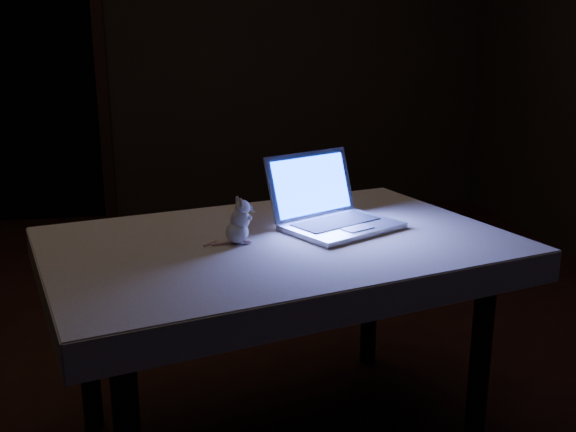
{
  "coord_description": "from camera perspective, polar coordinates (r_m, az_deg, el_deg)",
  "views": [
    {
      "loc": [
        -0.11,
        -2.33,
        1.25
      ],
      "look_at": [
        0.21,
        -0.51,
        0.75
      ],
      "focal_mm": 40.0,
      "sensor_mm": 36.0,
      "label": 1
    }
  ],
  "objects": [
    {
      "name": "back_wall",
      "position": [
        4.83,
        -9.0,
        15.47
      ],
      "size": [
        4.5,
        0.04,
        2.6
      ],
      "primitive_type": "cube",
      "color": "black",
      "rests_on": "ground"
    },
    {
      "name": "floor",
      "position": [
        2.65,
        -6.59,
        -13.28
      ],
      "size": [
        5.0,
        5.0,
        0.0
      ],
      "primitive_type": "plane",
      "color": "black",
      "rests_on": "ground"
    },
    {
      "name": "plush_mouse",
      "position": [
        1.88,
        -4.57,
        -0.42
      ],
      "size": [
        0.14,
        0.14,
        0.14
      ],
      "primitive_type": null,
      "rotation": [
        0.0,
        0.0,
        0.72
      ],
      "color": "silver",
      "rests_on": "tablecloth"
    },
    {
      "name": "tablecloth",
      "position": [
        1.92,
        -2.74,
        -3.56
      ],
      "size": [
        1.63,
        1.45,
        0.09
      ],
      "primitive_type": null,
      "rotation": [
        0.0,
        0.0,
        0.51
      ],
      "color": "beige",
      "rests_on": "table"
    },
    {
      "name": "table",
      "position": [
        2.07,
        -0.82,
        -11.18
      ],
      "size": [
        1.44,
        1.12,
        0.68
      ],
      "primitive_type": null,
      "rotation": [
        0.0,
        0.0,
        0.27
      ],
      "color": "black",
      "rests_on": "floor"
    },
    {
      "name": "doorway",
      "position": [
        4.93,
        -22.04,
        11.84
      ],
      "size": [
        1.06,
        0.36,
        2.13
      ],
      "primitive_type": null,
      "color": "black",
      "rests_on": "back_wall"
    },
    {
      "name": "laptop",
      "position": [
        2.01,
        4.91,
        2.0
      ],
      "size": [
        0.44,
        0.43,
        0.23
      ],
      "primitive_type": null,
      "rotation": [
        0.0,
        0.0,
        0.5
      ],
      "color": "#B2B1B6",
      "rests_on": "tablecloth"
    }
  ]
}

